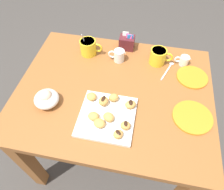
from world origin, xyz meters
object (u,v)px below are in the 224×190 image
(saucer_orange_left, at_px, (192,117))
(beignet_0, at_px, (99,123))
(dining_table, at_px, (114,104))
(pastry_plate_square, at_px, (107,117))
(coffee_mug_yellow_left, at_px, (88,47))
(beignet_6, at_px, (118,134))
(beignet_7, at_px, (109,117))
(beignet_5, at_px, (114,98))
(beignet_3, at_px, (131,105))
(beignet_4, at_px, (91,97))
(saucer_orange_right, at_px, (192,77))
(beignet_8, at_px, (103,101))
(chocolate_sauce_pitcher, at_px, (184,60))
(cream_pitcher_white, at_px, (119,55))
(beignet_2, at_px, (94,116))
(ice_cream_bowl, at_px, (46,98))
(sugar_caddy, at_px, (127,42))
(coffee_mug_yellow_right, at_px, (158,56))

(saucer_orange_left, xyz_separation_m, beignet_0, (-0.42, -0.13, 0.03))
(dining_table, distance_m, pastry_plate_square, 0.22)
(coffee_mug_yellow_left, height_order, saucer_orange_left, coffee_mug_yellow_left)
(beignet_6, height_order, beignet_7, beignet_7)
(beignet_5, bearing_deg, coffee_mug_yellow_left, 123.37)
(beignet_3, xyz_separation_m, beignet_4, (-0.20, 0.01, -0.00))
(coffee_mug_yellow_left, relative_size, saucer_orange_right, 0.84)
(saucer_orange_left, relative_size, beignet_0, 3.47)
(coffee_mug_yellow_left, distance_m, beignet_7, 0.49)
(pastry_plate_square, xyz_separation_m, beignet_3, (0.10, 0.07, 0.02))
(beignet_8, bearing_deg, chocolate_sauce_pitcher, 44.25)
(cream_pitcher_white, distance_m, saucer_orange_left, 0.52)
(beignet_5, bearing_deg, beignet_2, -120.19)
(pastry_plate_square, relative_size, beignet_4, 5.16)
(coffee_mug_yellow_left, distance_m, cream_pitcher_white, 0.19)
(ice_cream_bowl, bearing_deg, beignet_8, 8.17)
(cream_pitcher_white, distance_m, beignet_2, 0.43)
(chocolate_sauce_pitcher, relative_size, beignet_2, 1.78)
(ice_cream_bowl, height_order, chocolate_sauce_pitcher, ice_cream_bowl)
(pastry_plate_square, distance_m, beignet_4, 0.13)
(chocolate_sauce_pitcher, bearing_deg, beignet_5, -134.76)
(cream_pitcher_white, bearing_deg, saucer_orange_left, -37.82)
(beignet_0, relative_size, beignet_2, 1.05)
(dining_table, relative_size, beignet_6, 22.62)
(coffee_mug_yellow_left, bearing_deg, pastry_plate_square, -64.53)
(coffee_mug_yellow_left, distance_m, beignet_4, 0.36)
(pastry_plate_square, height_order, beignet_7, beignet_7)
(dining_table, height_order, ice_cream_bowl, ice_cream_bowl)
(ice_cream_bowl, xyz_separation_m, beignet_6, (0.38, -0.12, -0.01))
(ice_cream_bowl, bearing_deg, beignet_2, -11.49)
(dining_table, distance_m, beignet_3, 0.21)
(saucer_orange_left, relative_size, beignet_7, 3.52)
(saucer_orange_right, bearing_deg, beignet_5, -147.90)
(saucer_orange_left, bearing_deg, cream_pitcher_white, 142.18)
(beignet_4, height_order, beignet_6, beignet_4)
(sugar_caddy, xyz_separation_m, beignet_7, (-0.00, -0.54, -0.01))
(beignet_3, bearing_deg, coffee_mug_yellow_right, 73.06)
(coffee_mug_yellow_left, bearing_deg, saucer_orange_right, -7.84)
(saucer_orange_left, height_order, beignet_8, beignet_8)
(coffee_mug_yellow_left, height_order, beignet_0, coffee_mug_yellow_left)
(saucer_orange_left, height_order, beignet_7, beignet_7)
(sugar_caddy, distance_m, beignet_6, 0.62)
(ice_cream_bowl, distance_m, chocolate_sauce_pitcher, 0.78)
(beignet_3, height_order, beignet_5, beignet_5)
(saucer_orange_left, bearing_deg, beignet_4, 179.46)
(beignet_3, bearing_deg, ice_cream_bowl, -173.24)
(cream_pitcher_white, bearing_deg, beignet_6, -80.13)
(sugar_caddy, relative_size, beignet_2, 2.05)
(saucer_orange_left, distance_m, beignet_7, 0.40)
(cream_pitcher_white, bearing_deg, ice_cream_bowl, -127.86)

